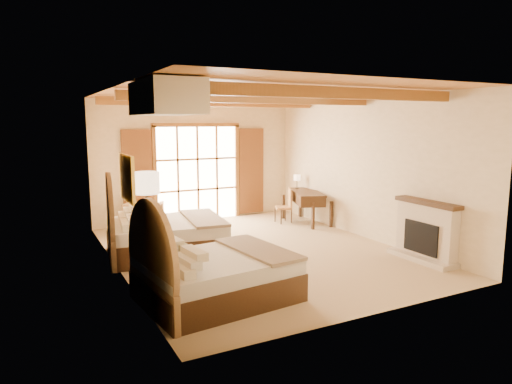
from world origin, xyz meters
TOP-DOWN VIEW (x-y plane):
  - floor at (0.00, 0.00)m, footprint 7.00×7.00m
  - wall_back at (0.00, 3.50)m, footprint 5.50×0.00m
  - wall_left at (-2.75, 0.00)m, footprint 0.00×7.00m
  - wall_right at (2.75, 0.00)m, footprint 0.00×7.00m
  - ceiling at (0.00, 0.00)m, footprint 7.00×7.00m
  - ceiling_beams at (0.00, 0.00)m, footprint 5.39×4.60m
  - french_doors at (0.00, 3.44)m, footprint 3.95×0.08m
  - fireplace at (2.60, -2.00)m, footprint 0.46×1.40m
  - painting at (-2.70, -0.75)m, footprint 0.06×0.95m
  - canopy_valance at (-2.40, -2.00)m, footprint 0.70×1.40m
  - bed_near at (-1.86, -2.00)m, footprint 2.32×1.85m
  - bed_far at (-1.86, 0.65)m, footprint 2.45×1.96m
  - nightstand at (-2.47, -0.97)m, footprint 0.53×0.53m
  - floor_lamp at (-2.50, -1.15)m, footprint 0.40×0.40m
  - armchair at (-1.58, 3.00)m, footprint 1.07×1.07m
  - ottoman at (-0.61, 2.67)m, footprint 0.60×0.60m
  - desk at (2.40, 1.80)m, footprint 1.15×1.68m
  - desk_chair at (1.89, 2.09)m, footprint 0.53×0.51m
  - desk_lamp at (2.48, 2.40)m, footprint 0.18×0.18m

SIDE VIEW (x-z plane):
  - floor at x=0.00m, z-range 0.00..0.00m
  - ottoman at x=-0.61m, z-range 0.00..0.38m
  - desk_chair at x=1.89m, z-range -0.17..0.73m
  - nightstand at x=-2.47m, z-range 0.00..0.61m
  - armchair at x=-1.58m, z-range 0.00..0.70m
  - bed_near at x=-1.86m, z-range -0.28..1.14m
  - desk at x=2.40m, z-range 0.03..0.86m
  - bed_far at x=-1.86m, z-range -0.29..1.19m
  - fireplace at x=2.60m, z-range -0.07..1.09m
  - desk_lamp at x=2.48m, z-range 0.93..1.30m
  - french_doors at x=0.00m, z-range -0.05..2.55m
  - floor_lamp at x=-2.50m, z-range 0.66..2.53m
  - wall_back at x=0.00m, z-range -1.15..4.35m
  - wall_left at x=-2.75m, z-range -1.90..5.10m
  - wall_right at x=2.75m, z-range -1.90..5.10m
  - painting at x=-2.70m, z-range 1.38..2.12m
  - canopy_valance at x=-2.40m, z-range 2.73..3.18m
  - ceiling_beams at x=0.00m, z-range 2.99..3.17m
  - ceiling at x=0.00m, z-range 3.20..3.20m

